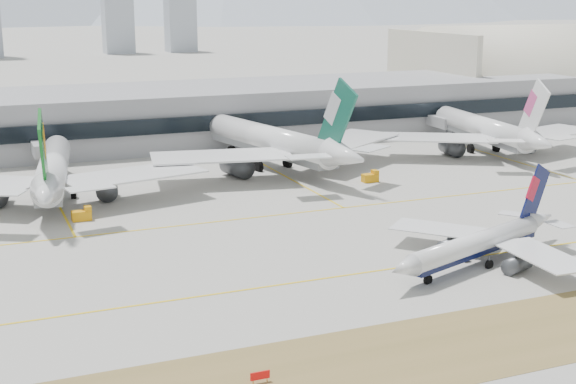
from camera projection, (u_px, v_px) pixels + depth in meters
name	position (u px, v px, depth m)	size (l,w,h in m)	color
ground	(281.00, 272.00, 120.28)	(3000.00, 3000.00, 0.00)	#A4A29A
taxiing_airliner	(481.00, 243.00, 123.23)	(39.84, 33.76, 13.88)	white
widebody_eva	(52.00, 172.00, 160.74)	(61.22, 60.52, 22.08)	white
widebody_cathay	(276.00, 143.00, 188.86)	(66.56, 66.11, 24.22)	white
widebody_china_air	(486.00, 131.00, 209.50)	(61.16, 60.27, 21.96)	white
terminal	(127.00, 117.00, 221.62)	(280.00, 43.10, 15.00)	gray
hangar	(531.00, 106.00, 298.46)	(91.00, 60.00, 60.00)	beige
hold_sign_left	(260.00, 376.00, 85.73)	(2.20, 0.15, 1.35)	red
gse_c	(371.00, 177.00, 177.97)	(3.55, 2.00, 2.60)	orange
gse_b	(82.00, 215.00, 147.65)	(3.55, 2.00, 2.60)	orange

